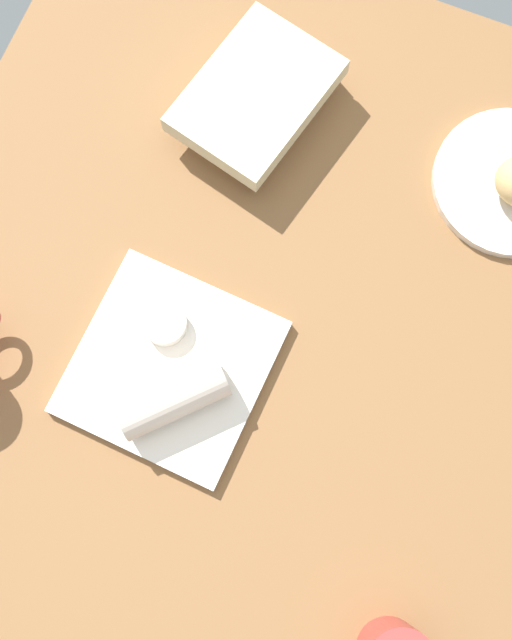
% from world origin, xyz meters
% --- Properties ---
extents(dining_table, '(1.10, 0.90, 0.04)m').
position_xyz_m(dining_table, '(0.00, 0.00, 0.02)').
color(dining_table, brown).
rests_on(dining_table, ground).
extents(round_plate, '(0.21, 0.21, 0.01)m').
position_xyz_m(round_plate, '(0.32, -0.26, 0.05)').
color(round_plate, silver).
rests_on(round_plate, dining_table).
extents(square_plate, '(0.24, 0.24, 0.02)m').
position_xyz_m(square_plate, '(-0.07, 0.06, 0.05)').
color(square_plate, silver).
rests_on(square_plate, dining_table).
extents(sauce_cup, '(0.05, 0.05, 0.02)m').
position_xyz_m(sauce_cup, '(-0.02, 0.09, 0.07)').
color(sauce_cup, silver).
rests_on(sauce_cup, square_plate).
extents(breakfast_wrap, '(0.14, 0.13, 0.06)m').
position_xyz_m(breakfast_wrap, '(-0.10, 0.04, 0.09)').
color(breakfast_wrap, beige).
rests_on(breakfast_wrap, square_plate).
extents(book_stack, '(0.24, 0.19, 0.07)m').
position_xyz_m(book_stack, '(0.30, 0.09, 0.08)').
color(book_stack, silver).
rests_on(book_stack, dining_table).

